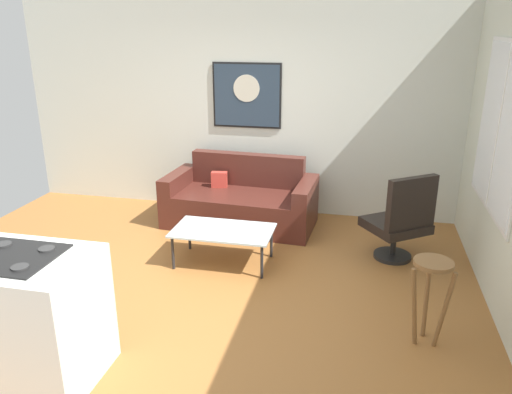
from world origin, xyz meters
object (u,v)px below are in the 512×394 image
couch (241,202)px  wall_painting (247,95)px  coffee_table (223,232)px  bar_stool (431,282)px  armchair (401,220)px

couch → wall_painting: size_ratio=2.10×
wall_painting → coffee_table: bearing=-85.2°
couch → wall_painting: wall_painting is taller
couch → coffee_table: bearing=-85.3°
coffee_table → bar_stool: 2.20m
couch → bar_stool: couch is taller
couch → coffee_table: (0.09, -1.12, 0.07)m
couch → wall_painting: 1.37m
coffee_table → bar_stool: bearing=-27.1°
couch → coffee_table: couch is taller
couch → armchair: bearing=-19.4°
coffee_table → bar_stool: bar_stool is taller
couch → coffee_table: 1.13m
coffee_table → armchair: bearing=14.0°
coffee_table → armchair: size_ratio=1.07×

